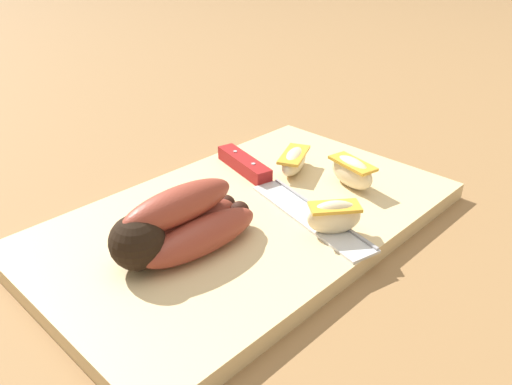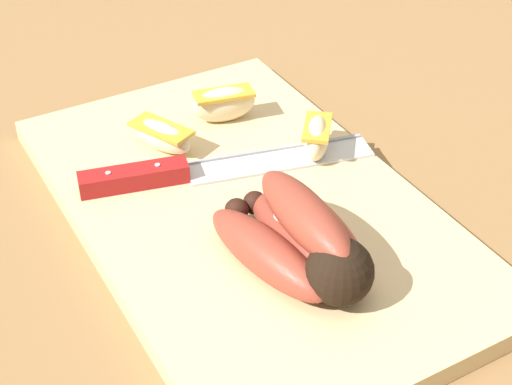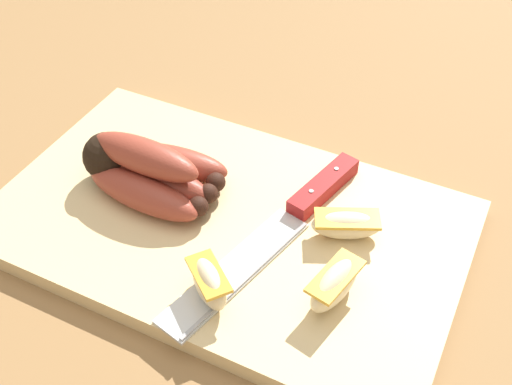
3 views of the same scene
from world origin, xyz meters
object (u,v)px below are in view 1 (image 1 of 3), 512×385
object	(u,v)px
banana_bunch	(176,224)
apple_wedge_far	(352,172)
apple_wedge_middle	(334,216)
chefs_knife	(265,180)
apple_wedge_near	(294,161)

from	to	relation	value
banana_bunch	apple_wedge_far	world-z (taller)	banana_bunch
banana_bunch	apple_wedge_far	distance (m)	0.23
apple_wedge_middle	banana_bunch	bearing A→B (deg)	-37.59
chefs_knife	banana_bunch	bearing A→B (deg)	9.74
apple_wedge_far	apple_wedge_near	bearing A→B (deg)	-77.58
apple_wedge_near	apple_wedge_middle	world-z (taller)	apple_wedge_middle
apple_wedge_near	apple_wedge_middle	bearing A→B (deg)	56.46
banana_bunch	apple_wedge_near	world-z (taller)	banana_bunch
banana_bunch	chefs_knife	xyz separation A→B (m)	(-0.16, -0.03, -0.02)
chefs_knife	apple_wedge_middle	xyz separation A→B (m)	(0.03, 0.12, 0.01)
chefs_knife	apple_wedge_near	bearing A→B (deg)	179.77
banana_bunch	apple_wedge_near	xyz separation A→B (m)	(-0.21, -0.03, -0.01)
chefs_knife	apple_wedge_near	world-z (taller)	apple_wedge_near
apple_wedge_middle	apple_wedge_far	bearing A→B (deg)	-154.48
apple_wedge_near	apple_wedge_middle	xyz separation A→B (m)	(0.08, 0.12, 0.00)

